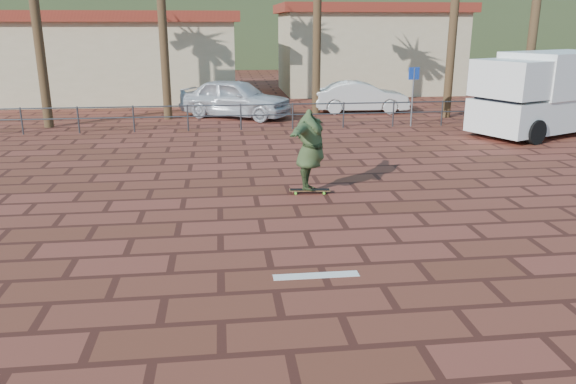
{
  "coord_description": "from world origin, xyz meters",
  "views": [
    {
      "loc": [
        -0.74,
        -9.4,
        3.92
      ],
      "look_at": [
        0.49,
        0.89,
        0.8
      ],
      "focal_mm": 35.0,
      "sensor_mm": 36.0,
      "label": 1
    }
  ],
  "objects_px": {
    "skateboarder": "(310,150)",
    "car_silver": "(236,98)",
    "longboard": "(310,190)",
    "campervan": "(546,92)",
    "car_white": "(361,97)"
  },
  "relations": [
    {
      "from": "campervan",
      "to": "car_silver",
      "type": "bearing_deg",
      "value": 130.87
    },
    {
      "from": "longboard",
      "to": "car_silver",
      "type": "height_order",
      "value": "car_silver"
    },
    {
      "from": "longboard",
      "to": "car_white",
      "type": "relative_size",
      "value": 0.23
    },
    {
      "from": "car_white",
      "to": "longboard",
      "type": "bearing_deg",
      "value": 164.87
    },
    {
      "from": "campervan",
      "to": "car_silver",
      "type": "distance_m",
      "value": 12.3
    },
    {
      "from": "skateboarder",
      "to": "car_silver",
      "type": "height_order",
      "value": "skateboarder"
    },
    {
      "from": "skateboarder",
      "to": "car_silver",
      "type": "xyz_separation_m",
      "value": [
        -1.41,
        11.71,
        -0.23
      ]
    },
    {
      "from": "skateboarder",
      "to": "car_white",
      "type": "relative_size",
      "value": 0.56
    },
    {
      "from": "skateboarder",
      "to": "campervan",
      "type": "distance_m",
      "value": 11.75
    },
    {
      "from": "car_white",
      "to": "car_silver",
      "type": "bearing_deg",
      "value": 101.67
    },
    {
      "from": "longboard",
      "to": "campervan",
      "type": "relative_size",
      "value": 0.16
    },
    {
      "from": "car_silver",
      "to": "car_white",
      "type": "height_order",
      "value": "car_silver"
    },
    {
      "from": "longboard",
      "to": "skateboarder",
      "type": "distance_m",
      "value": 0.98
    },
    {
      "from": "campervan",
      "to": "car_white",
      "type": "distance_m",
      "value": 8.05
    },
    {
      "from": "longboard",
      "to": "car_silver",
      "type": "xyz_separation_m",
      "value": [
        -1.41,
        11.71,
        0.75
      ]
    }
  ]
}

